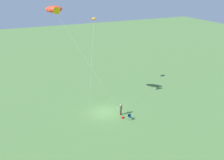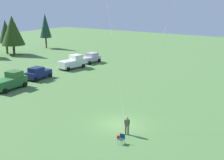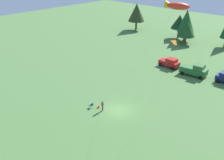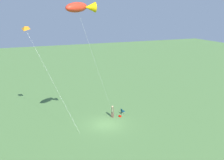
% 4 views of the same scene
% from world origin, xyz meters
% --- Properties ---
extents(ground_plane, '(160.00, 160.00, 0.00)m').
position_xyz_m(ground_plane, '(0.00, 0.00, 0.00)').
color(ground_plane, '#4D763D').
extents(person_kite_flyer, '(0.46, 0.50, 1.74)m').
position_xyz_m(person_kite_flyer, '(-1.64, -1.77, 1.02)').
color(person_kite_flyer, brown).
rests_on(person_kite_flyer, ground).
extents(folding_chair, '(0.53, 0.53, 0.82)m').
position_xyz_m(folding_chair, '(-3.42, -2.34, 0.49)').
color(folding_chair, '#0B374C').
rests_on(folding_chair, ground).
extents(backpack_on_grass, '(0.35, 0.39, 0.22)m').
position_xyz_m(backpack_on_grass, '(-2.69, -1.56, 0.11)').
color(backpack_on_grass, red).
rests_on(backpack_on_grass, ground).
extents(truck_green_flatbed, '(5.17, 2.80, 2.34)m').
position_xyz_m(truck_green_flatbed, '(2.16, 19.20, 1.10)').
color(truck_green_flatbed, '#27632F').
rests_on(truck_green_flatbed, ground).
extents(car_navy_hatch, '(4.30, 2.42, 1.89)m').
position_xyz_m(car_navy_hatch, '(8.13, 20.15, 0.95)').
color(car_navy_hatch, navy).
rests_on(car_navy_hatch, ground).
extents(truck_white_pickup, '(5.20, 2.87, 2.34)m').
position_xyz_m(truck_white_pickup, '(16.91, 20.82, 1.10)').
color(truck_white_pickup, white).
rests_on(truck_white_pickup, ground).
extents(car_silver_compact, '(4.21, 2.23, 1.89)m').
position_xyz_m(car_silver_compact, '(22.79, 21.25, 0.95)').
color(car_silver_compact, '#B0B2BB').
rests_on(car_silver_compact, ground).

